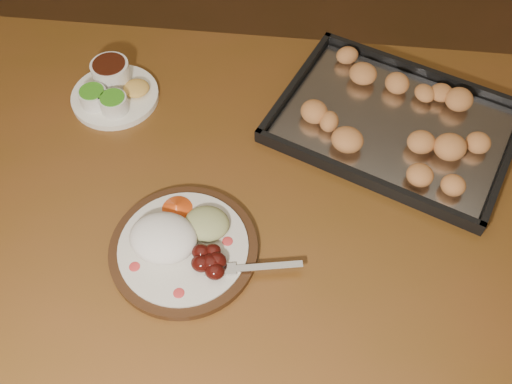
# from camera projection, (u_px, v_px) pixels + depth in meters

# --- Properties ---
(ground) EXTENTS (4.00, 4.00, 0.00)m
(ground) POSITION_uv_depth(u_px,v_px,m) (167.00, 289.00, 1.74)
(ground) COLOR brown
(ground) RESTS_ON ground
(dining_table) EXTENTS (1.61, 1.10, 0.75)m
(dining_table) POSITION_uv_depth(u_px,v_px,m) (237.00, 228.00, 1.11)
(dining_table) COLOR brown
(dining_table) RESTS_ON ground
(dinner_plate) EXTENTS (0.33, 0.25, 0.06)m
(dinner_plate) POSITION_uv_depth(u_px,v_px,m) (182.00, 243.00, 0.96)
(dinner_plate) COLOR #331C0E
(dinner_plate) RESTS_ON dining_table
(condiment_saucer) EXTENTS (0.18, 0.18, 0.06)m
(condiment_saucer) POSITION_uv_depth(u_px,v_px,m) (112.00, 90.00, 1.16)
(condiment_saucer) COLOR white
(condiment_saucer) RESTS_ON dining_table
(baking_tray) EXTENTS (0.51, 0.43, 0.05)m
(baking_tray) POSITION_uv_depth(u_px,v_px,m) (395.00, 122.00, 1.11)
(baking_tray) COLOR black
(baking_tray) RESTS_ON dining_table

